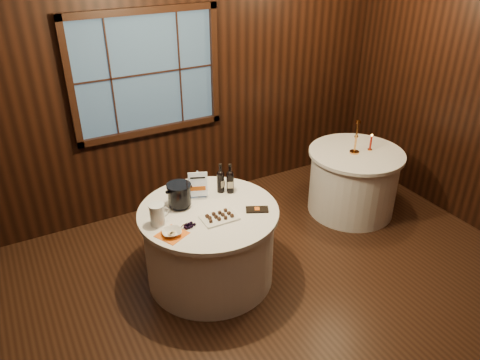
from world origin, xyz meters
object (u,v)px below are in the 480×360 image
main_table (210,244)px  chocolate_plate (219,217)px  port_bottle_right (230,180)px  port_bottle_left (221,180)px  ice_bucket (179,195)px  side_table (353,181)px  cracker_bowl (172,232)px  brass_candlestick (356,141)px  chocolate_box (257,210)px  grape_bunch (189,225)px  red_candle (371,144)px  glass_pitcher (157,214)px  sign_stand (198,189)px

main_table → chocolate_plate: (0.02, -0.18, 0.40)m
port_bottle_right → chocolate_plate: bearing=-104.4°
port_bottle_left → ice_bucket: bearing=171.1°
side_table → cracker_bowl: size_ratio=6.68×
ice_bucket → brass_candlestick: size_ratio=0.59×
main_table → brass_candlestick: brass_candlestick is taller
ice_bucket → brass_candlestick: brass_candlestick is taller
chocolate_box → port_bottle_left: bearing=133.2°
main_table → side_table: bearing=8.5°
main_table → brass_candlestick: bearing=8.5°
main_table → brass_candlestick: (1.96, 0.29, 0.52)m
port_bottle_right → grape_bunch: (-0.58, -0.36, -0.11)m
port_bottle_left → ice_bucket: port_bottle_left is taller
side_table → red_candle: 0.49m
chocolate_plate → glass_pitcher: size_ratio=1.61×
chocolate_plate → red_candle: red_candle is taller
sign_stand → brass_candlestick: size_ratio=0.74×
cracker_bowl → side_table: bearing=11.7°
port_bottle_right → brass_candlestick: (1.63, 0.11, 0.01)m
port_bottle_right → red_candle: port_bottle_right is taller
sign_stand → port_bottle_right: port_bottle_right is taller
side_table → port_bottle_right: (-1.68, -0.11, 0.51)m
sign_stand → cracker_bowl: sign_stand is taller
side_table → ice_bucket: bearing=-176.8°
brass_candlestick → red_candle: (0.20, -0.03, -0.06)m
grape_bunch → cracker_bowl: 0.17m
chocolate_box → cracker_bowl: 0.81m
port_bottle_right → red_candle: bearing=27.2°
glass_pitcher → brass_candlestick: (2.43, 0.29, 0.04)m
chocolate_plate → brass_candlestick: size_ratio=0.81×
ice_bucket → glass_pitcher: 0.33m
ice_bucket → glass_pitcher: size_ratio=1.17×
cracker_bowl → red_candle: (2.59, 0.47, 0.05)m
port_bottle_right → glass_pitcher: 0.82m
brass_candlestick → port_bottle_right: bearing=-176.3°
ice_bucket → red_candle: size_ratio=1.15×
brass_candlestick → chocolate_box: bearing=-162.0°
port_bottle_left → port_bottle_right: port_bottle_right is taller
port_bottle_left → cracker_bowl: size_ratio=1.84×
chocolate_box → chocolate_plate: bearing=-159.8°
ice_bucket → red_candle: bearing=2.1°
port_bottle_left → ice_bucket: size_ratio=1.31×
main_table → grape_bunch: size_ratio=7.42×
ice_bucket → chocolate_plate: size_ratio=0.73×
chocolate_box → brass_candlestick: size_ratio=0.52×
port_bottle_left → port_bottle_right: bearing=-50.7°
sign_stand → red_candle: 2.15m
cracker_bowl → main_table: bearing=25.3°
port_bottle_left → brass_candlestick: 1.71m
grape_bunch → glass_pitcher: (-0.22, 0.17, 0.08)m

